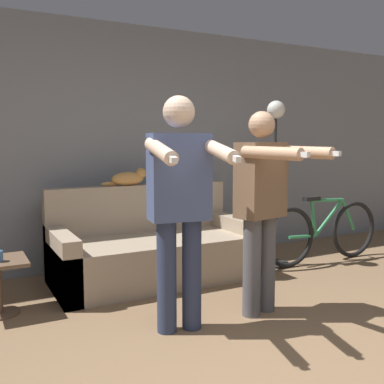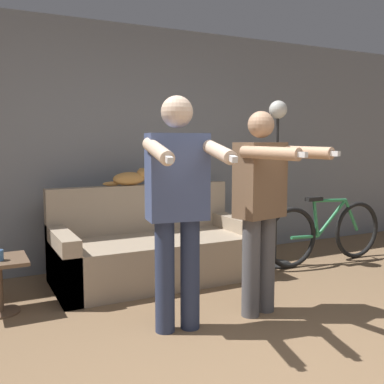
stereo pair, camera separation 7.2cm
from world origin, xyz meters
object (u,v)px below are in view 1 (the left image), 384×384
object	(u,v)px
cat	(129,178)
bicycle	(323,232)
person_left	(180,198)
couch	(153,251)
person_right	(263,200)
floor_lamp	(275,157)

from	to	relation	value
cat	bicycle	size ratio (longest dim) A/B	0.29
person_left	couch	bearing A→B (deg)	84.84
couch	person_right	world-z (taller)	person_right
floor_lamp	bicycle	distance (m)	1.02
bicycle	couch	bearing A→B (deg)	170.99
couch	person_right	distance (m)	1.44
person_right	cat	world-z (taller)	person_right
couch	bicycle	size ratio (longest dim) A/B	1.20
person_left	person_right	xyz separation A→B (m)	(0.71, -0.00, -0.06)
cat	bicycle	distance (m)	2.24
couch	floor_lamp	bearing A→B (deg)	-5.29
couch	bicycle	distance (m)	1.96
person_right	bicycle	distance (m)	1.87
floor_lamp	couch	bearing A→B (deg)	174.71
bicycle	cat	bearing A→B (deg)	162.66
person_left	bicycle	world-z (taller)	person_left
person_left	cat	xyz separation A→B (m)	(0.19, 1.56, 0.02)
person_left	floor_lamp	xyz separation A→B (m)	(1.68, 1.10, 0.23)
couch	person_left	distance (m)	1.44
person_left	bicycle	bearing A→B (deg)	30.94
floor_lamp	person_left	bearing A→B (deg)	-146.86
person_left	cat	distance (m)	1.57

